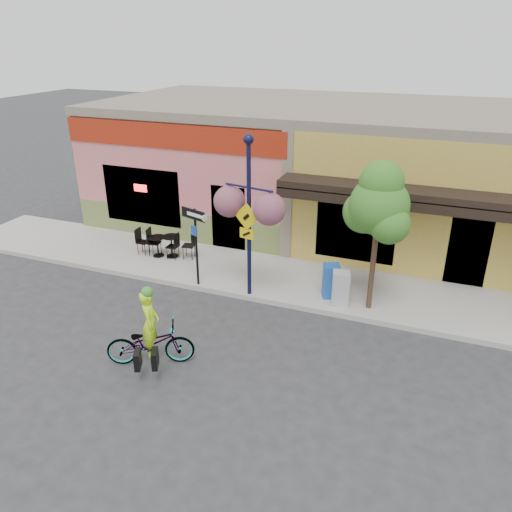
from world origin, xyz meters
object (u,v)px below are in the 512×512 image
at_px(bicycle, 150,343).
at_px(one_way_sign, 196,248).
at_px(lamp_post, 249,219).
at_px(newspaper_box_blue, 331,281).
at_px(street_tree, 376,237).
at_px(newspaper_box_grey, 340,288).
at_px(cyclist_rider, 151,333).
at_px(building, 346,167).

height_order(bicycle, one_way_sign, one_way_sign).
bearing_deg(bicycle, lamp_post, -39.78).
distance_m(newspaper_box_blue, street_tree, 1.89).
relative_size(bicycle, newspaper_box_blue, 2.03).
xyz_separation_m(lamp_post, one_way_sign, (-1.60, 0.00, -1.06)).
bearing_deg(newspaper_box_blue, one_way_sign, 168.90).
relative_size(lamp_post, newspaper_box_grey, 4.69).
bearing_deg(lamp_post, newspaper_box_grey, 17.92).
xyz_separation_m(cyclist_rider, newspaper_box_blue, (3.03, 4.21, -0.16)).
relative_size(bicycle, cyclist_rider, 1.23).
distance_m(bicycle, one_way_sign, 3.71).
distance_m(cyclist_rider, one_way_sign, 3.67).
relative_size(cyclist_rider, newspaper_box_grey, 1.67).
bearing_deg(newspaper_box_blue, cyclist_rider, -146.62).
height_order(newspaper_box_blue, newspaper_box_grey, newspaper_box_blue).
distance_m(lamp_post, newspaper_box_blue, 2.83).
bearing_deg(building, bicycle, -101.34).
height_order(building, one_way_sign, building).
xyz_separation_m(cyclist_rider, street_tree, (4.13, 3.99, 1.37)).
height_order(lamp_post, newspaper_box_grey, lamp_post).
xyz_separation_m(newspaper_box_grey, street_tree, (0.76, 0.09, 1.53)).
relative_size(building, newspaper_box_grey, 19.31).
xyz_separation_m(bicycle, street_tree, (4.18, 3.99, 1.65)).
xyz_separation_m(bicycle, one_way_sign, (-0.66, 3.57, 0.79)).
relative_size(building, street_tree, 4.54).
bearing_deg(street_tree, newspaper_box_blue, 168.74).
bearing_deg(bicycle, newspaper_box_blue, -61.19).
xyz_separation_m(lamp_post, newspaper_box_grey, (2.48, 0.33, -1.74)).
height_order(building, newspaper_box_grey, building).
distance_m(lamp_post, one_way_sign, 1.92).
bearing_deg(lamp_post, cyclist_rider, -93.81).
height_order(bicycle, newspaper_box_blue, newspaper_box_blue).
bearing_deg(cyclist_rider, building, -36.07).
height_order(one_way_sign, newspaper_box_blue, one_way_sign).
bearing_deg(one_way_sign, newspaper_box_grey, 22.97).
height_order(one_way_sign, newspaper_box_grey, one_way_sign).
height_order(newspaper_box_grey, street_tree, street_tree).
distance_m(building, lamp_post, 6.95).
height_order(building, cyclist_rider, building).
distance_m(lamp_post, street_tree, 3.27).
bearing_deg(cyclist_rider, one_way_sign, -13.77).
distance_m(building, street_tree, 6.76).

